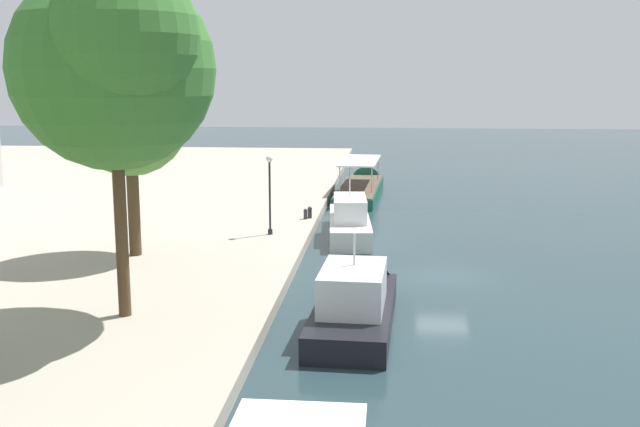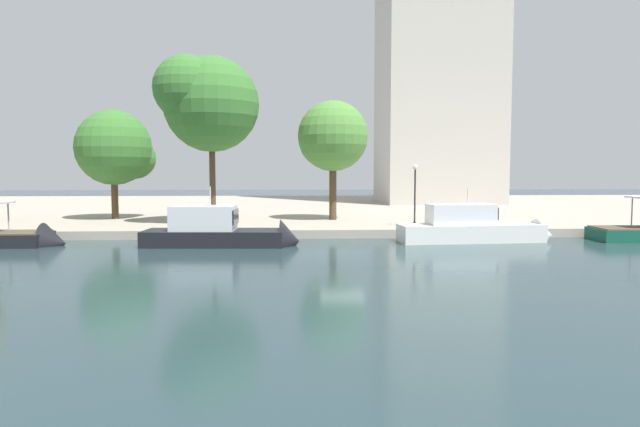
% 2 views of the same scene
% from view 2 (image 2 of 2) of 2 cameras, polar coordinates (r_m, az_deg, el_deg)
% --- Properties ---
extents(ground_plane, '(220.00, 220.00, 0.00)m').
position_cam_2_polar(ground_plane, '(32.07, 2.28, -4.11)').
color(ground_plane, '#23383D').
extents(dock_promenade, '(120.00, 55.00, 0.60)m').
position_cam_2_polar(dock_promenade, '(66.53, -0.43, 0.53)').
color(dock_promenade, '#A39989').
rests_on(dock_promenade, ground_plane).
extents(motor_yacht_1, '(9.88, 3.36, 4.86)m').
position_cam_2_polar(motor_yacht_1, '(36.05, -9.73, -2.18)').
color(motor_yacht_1, black).
rests_on(motor_yacht_1, ground_plane).
extents(motor_yacht_2, '(10.69, 3.09, 4.33)m').
position_cam_2_polar(motor_yacht_2, '(38.88, 15.62, -1.76)').
color(motor_yacht_2, silver).
rests_on(motor_yacht_2, ground_plane).
extents(mooring_bollard_0, '(0.27, 0.27, 0.67)m').
position_cam_2_polar(mooring_bollard_0, '(42.13, 16.55, -0.95)').
color(mooring_bollard_0, '#2D2D33').
rests_on(mooring_bollard_0, dock_promenade).
extents(mooring_bollard_1, '(0.29, 0.29, 0.76)m').
position_cam_2_polar(mooring_bollard_1, '(42.01, 17.10, -0.91)').
color(mooring_bollard_1, '#2D2D33').
rests_on(mooring_bollard_1, dock_promenade).
extents(lamp_post, '(0.40, 0.40, 4.59)m').
position_cam_2_polar(lamp_post, '(42.08, 9.59, 2.52)').
color(lamp_post, black).
rests_on(lamp_post, dock_promenade).
extents(tree_0, '(6.37, 6.48, 9.27)m').
position_cam_2_polar(tree_0, '(51.40, -19.85, 6.18)').
color(tree_0, '#4C3823').
rests_on(tree_0, dock_promenade).
extents(tree_4, '(7.87, 7.36, 12.92)m').
position_cam_2_polar(tree_4, '(44.77, -11.32, 10.99)').
color(tree_4, '#4C3823').
rests_on(tree_4, dock_promenade).
extents(tree_5, '(5.88, 5.88, 9.96)m').
position_cam_2_polar(tree_5, '(47.42, 1.18, 7.76)').
color(tree_5, '#4C3823').
rests_on(tree_5, dock_promenade).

